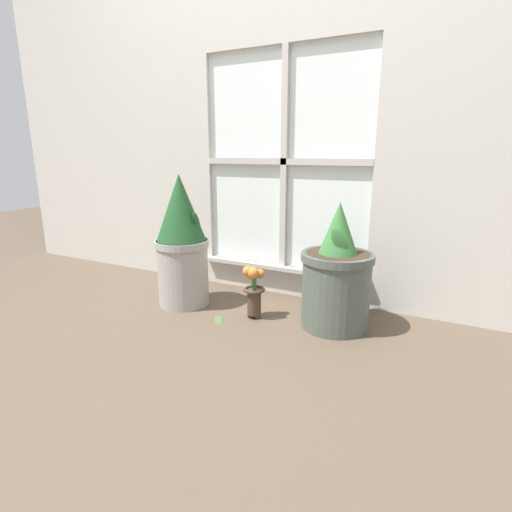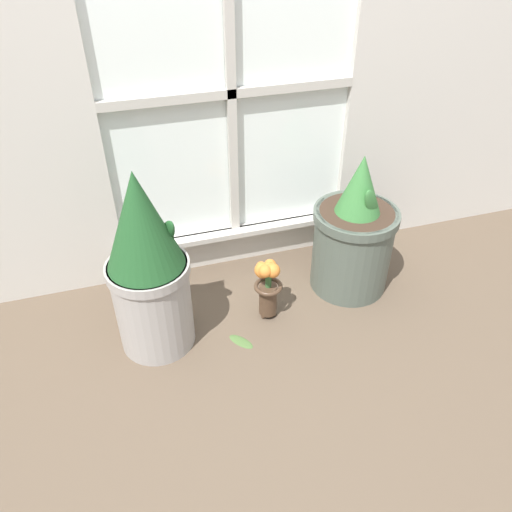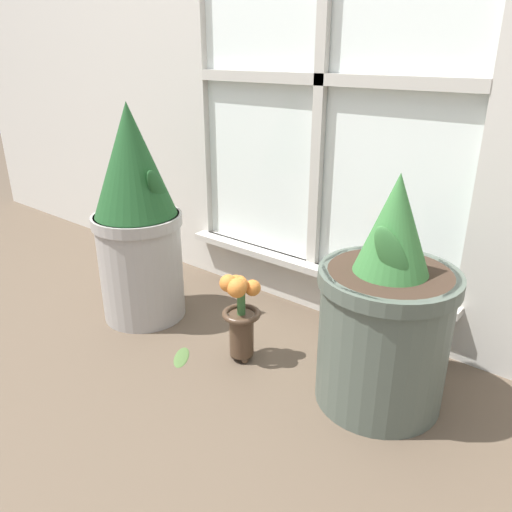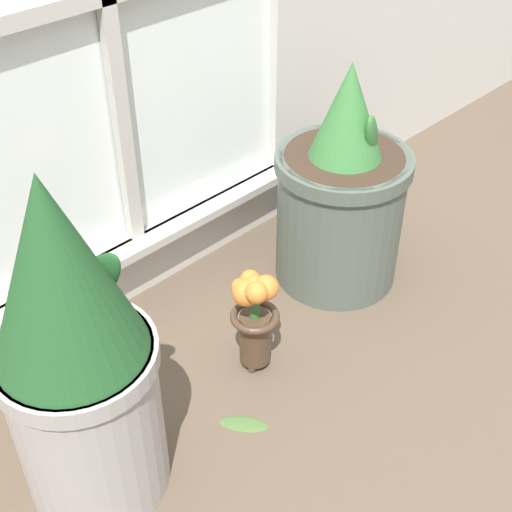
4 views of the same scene
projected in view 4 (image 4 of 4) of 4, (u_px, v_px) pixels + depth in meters
name	position (u px, v px, depth m)	size (l,w,h in m)	color
ground_plane	(289.00, 399.00, 1.63)	(10.00, 10.00, 0.00)	brown
potted_plant_left	(75.00, 354.00, 1.25)	(0.30, 0.30, 0.73)	#9E9993
potted_plant_right	(341.00, 197.00, 1.84)	(0.35, 0.35, 0.62)	#4C564C
flower_vase	(254.00, 313.00, 1.61)	(0.11, 0.11, 0.28)	#473323
fallen_leaf	(244.00, 423.00, 1.57)	(0.10, 0.11, 0.01)	#476633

